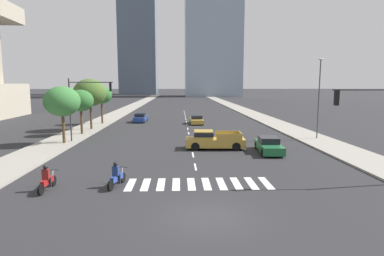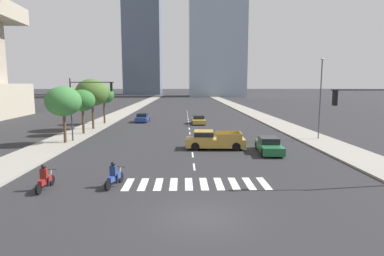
{
  "view_description": "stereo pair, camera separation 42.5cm",
  "coord_description": "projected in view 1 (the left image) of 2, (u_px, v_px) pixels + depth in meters",
  "views": [
    {
      "loc": [
        -1.16,
        -13.78,
        5.88
      ],
      "look_at": [
        0.0,
        14.75,
        2.0
      ],
      "focal_mm": 30.18,
      "sensor_mm": 36.0,
      "label": 1
    },
    {
      "loc": [
        -0.74,
        -13.79,
        5.88
      ],
      "look_at": [
        0.0,
        14.75,
        2.0
      ],
      "focal_mm": 30.18,
      "sensor_mm": 36.0,
      "label": 2
    }
  ],
  "objects": [
    {
      "name": "sidewalk_west",
      "position": [
        89.0,
        127.0,
        43.64
      ],
      "size": [
        4.0,
        260.0,
        0.15
      ],
      "primitive_type": "cube",
      "color": "gray",
      "rests_on": "ground"
    },
    {
      "name": "traffic_signal_near",
      "position": [
        382.0,
        114.0,
        18.63
      ],
      "size": [
        5.1,
        0.28,
        5.83
      ],
      "rotation": [
        0.0,
        0.0,
        3.14
      ],
      "color": "#333335",
      "rests_on": "sidewalk_east"
    },
    {
      "name": "street_lamp_east",
      "position": [
        319.0,
        93.0,
        33.91
      ],
      "size": [
        0.5,
        0.24,
        8.41
      ],
      "color": "#3F3F42",
      "rests_on": "sidewalk_east"
    },
    {
      "name": "sedan_blue_2",
      "position": [
        140.0,
        118.0,
        50.58
      ],
      "size": [
        1.91,
        4.32,
        1.33
      ],
      "rotation": [
        0.0,
        0.0,
        1.53
      ],
      "color": "navy",
      "rests_on": "ground"
    },
    {
      "name": "traffic_signal_far",
      "position": [
        85.0,
        98.0,
        32.29
      ],
      "size": [
        4.65,
        0.28,
        6.33
      ],
      "color": "#333335",
      "rests_on": "sidewalk_west"
    },
    {
      "name": "sidewalk_east",
      "position": [
        283.0,
        126.0,
        44.71
      ],
      "size": [
        4.0,
        260.0,
        0.15
      ],
      "primitive_type": "cube",
      "color": "gray",
      "rests_on": "ground"
    },
    {
      "name": "street_tree_nearest",
      "position": [
        62.0,
        101.0,
        31.26
      ],
      "size": [
        3.45,
        3.45,
        5.55
      ],
      "color": "#4C3823",
      "rests_on": "sidewalk_west"
    },
    {
      "name": "street_tree_second",
      "position": [
        81.0,
        101.0,
        37.14
      ],
      "size": [
        2.94,
        2.94,
        5.12
      ],
      "color": "#4C3823",
      "rests_on": "sidewalk_west"
    },
    {
      "name": "ground_plane",
      "position": [
        205.0,
        216.0,
        14.48
      ],
      "size": [
        800.0,
        800.0,
        0.0
      ],
      "primitive_type": "plane",
      "color": "#28282B"
    },
    {
      "name": "street_tree_fourth",
      "position": [
        101.0,
        95.0,
        47.14
      ],
      "size": [
        3.03,
        3.03,
        5.47
      ],
      "color": "#4C3823",
      "rests_on": "sidewalk_west"
    },
    {
      "name": "crosswalk_near",
      "position": [
        199.0,
        184.0,
        19.19
      ],
      "size": [
        8.55,
        2.44,
        0.01
      ],
      "color": "silver",
      "rests_on": "ground"
    },
    {
      "name": "street_tree_third",
      "position": [
        90.0,
        93.0,
        41.1
      ],
      "size": [
        4.12,
        4.12,
        6.43
      ],
      "color": "#4C3823",
      "rests_on": "sidewalk_west"
    },
    {
      "name": "lane_divider_center",
      "position": [
        187.0,
        125.0,
        46.91
      ],
      "size": [
        0.14,
        50.0,
        0.01
      ],
      "color": "silver",
      "rests_on": "ground"
    },
    {
      "name": "office_tower_left_skyline",
      "position": [
        138.0,
        0.0,
        182.79
      ],
      "size": [
        20.68,
        21.76,
        107.99
      ],
      "color": "slate",
      "rests_on": "ground"
    },
    {
      "name": "motorcycle_lead",
      "position": [
        117.0,
        177.0,
        18.61
      ],
      "size": [
        0.88,
        2.13,
        1.49
      ],
      "rotation": [
        0.0,
        0.0,
        1.31
      ],
      "color": "black",
      "rests_on": "ground"
    },
    {
      "name": "sedan_green_0",
      "position": [
        269.0,
        145.0,
        28.01
      ],
      "size": [
        2.1,
        4.85,
        1.33
      ],
      "rotation": [
        0.0,
        0.0,
        -1.64
      ],
      "color": "#1E6038",
      "rests_on": "ground"
    },
    {
      "name": "motorcycle_trailing",
      "position": [
        47.0,
        180.0,
        17.93
      ],
      "size": [
        0.7,
        2.2,
        1.49
      ],
      "rotation": [
        0.0,
        0.0,
        1.53
      ],
      "color": "black",
      "rests_on": "ground"
    },
    {
      "name": "pickup_truck",
      "position": [
        212.0,
        140.0,
        29.56
      ],
      "size": [
        5.46,
        2.36,
        1.67
      ],
      "rotation": [
        0.0,
        0.0,
        3.09
      ],
      "color": "#B28E38",
      "rests_on": "ground"
    },
    {
      "name": "sedan_gold_1",
      "position": [
        197.0,
        120.0,
        48.16
      ],
      "size": [
        1.96,
        4.42,
        1.24
      ],
      "rotation": [
        0.0,
        0.0,
        -1.56
      ],
      "color": "#B28E38",
      "rests_on": "ground"
    }
  ]
}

